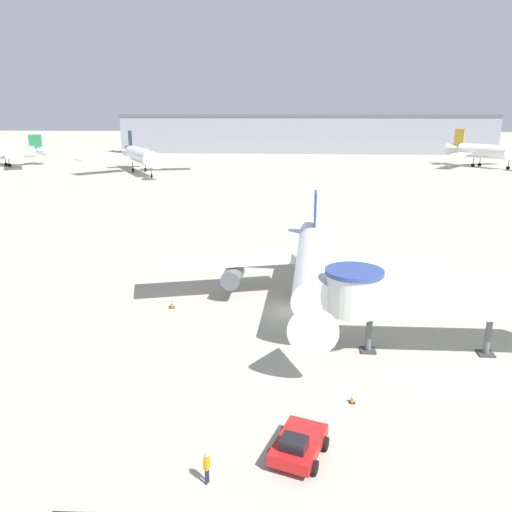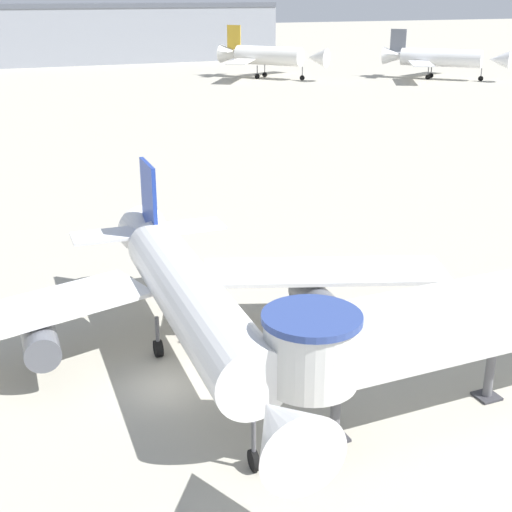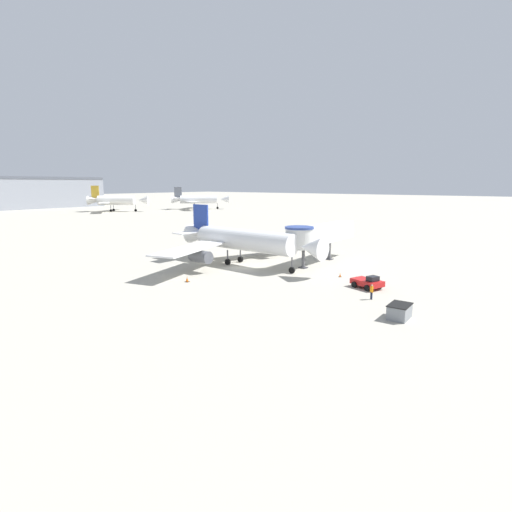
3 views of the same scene
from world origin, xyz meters
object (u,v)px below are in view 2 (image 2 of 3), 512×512
Objects in this scene: main_airplane at (190,298)px; background_jet_gray_tail at (438,58)px; jet_bridge at (427,327)px; background_jet_gold_tail at (267,56)px.

background_jet_gray_tail is at bearing 51.03° from main_airplane.
jet_bridge is (8.08, -8.67, 0.75)m from main_airplane.
main_airplane reaches higher than jet_bridge.
background_jet_gray_tail reaches higher than jet_bridge.
background_jet_gold_tail is at bearing 68.55° from jet_bridge.
background_jet_gray_tail reaches higher than main_airplane.
background_jet_gold_tail reaches higher than background_jet_gray_tail.
background_jet_gray_tail is at bearing -64.34° from background_jet_gold_tail.
jet_bridge is at bearing -44.55° from main_airplane.
background_jet_gray_tail is (34.24, -16.12, -0.32)m from background_jet_gold_tail.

